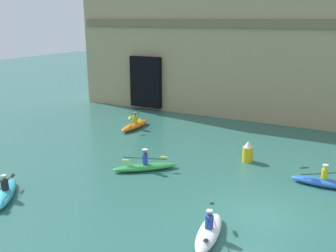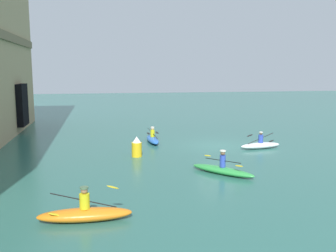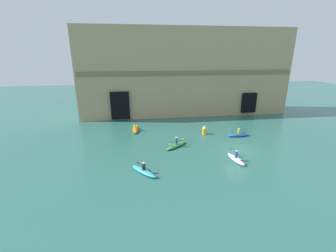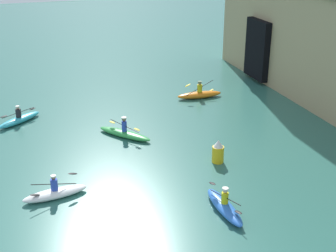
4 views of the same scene
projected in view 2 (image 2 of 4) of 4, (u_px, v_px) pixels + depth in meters
The scene contains 6 objects.
ground_plane at pixel (218, 146), 25.13m from camera, with size 120.00×120.00×0.00m, color #2D665B.
kayak_orange at pixel (85, 214), 12.58m from camera, with size 0.88×3.19×1.19m.
kayak_blue at pixel (153, 139), 26.30m from camera, with size 3.01×0.76×1.11m.
kayak_green at pixel (222, 169), 18.31m from camera, with size 3.10×2.78×1.18m.
kayak_white at pixel (260, 145), 24.28m from camera, with size 1.17×2.91×1.10m.
marker_buoy at pixel (137, 147), 21.94m from camera, with size 0.60×0.60×1.21m.
Camera 2 is at (-23.62, 7.85, 5.04)m, focal length 40.00 mm.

